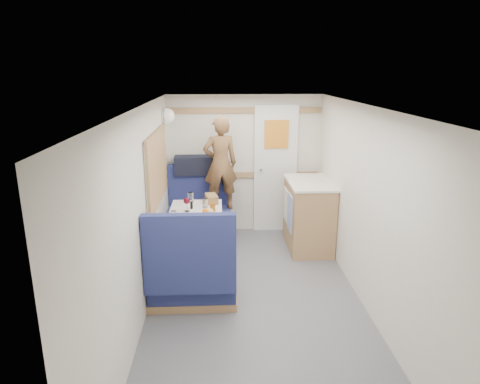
{
  "coord_description": "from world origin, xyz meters",
  "views": [
    {
      "loc": [
        -0.35,
        -3.82,
        2.33
      ],
      "look_at": [
        -0.13,
        0.9,
        0.98
      ],
      "focal_mm": 32.0,
      "sensor_mm": 36.0,
      "label": 1
    }
  ],
  "objects_px": {
    "tray": "(205,217)",
    "tumbler_right": "(205,203)",
    "bench_near": "(192,277)",
    "dome_light": "(167,116)",
    "tumbler_left": "(174,215)",
    "pepper_grinder": "(192,205)",
    "wine_glass": "(187,201)",
    "duffel_bag": "(194,165)",
    "galley_counter": "(308,214)",
    "dinette_table": "(196,223)",
    "bread_loaf": "(212,199)",
    "beer_glass": "(213,207)",
    "orange_fruit": "(206,212)",
    "tumbler_mid": "(191,197)",
    "bench_far": "(200,220)",
    "person": "(220,164)",
    "cheese_block": "(208,211)"
  },
  "relations": [
    {
      "from": "orange_fruit",
      "to": "tumbler_mid",
      "type": "bearing_deg",
      "value": 109.53
    },
    {
      "from": "duffel_bag",
      "to": "tray",
      "type": "xyz_separation_m",
      "value": [
        0.19,
        -1.36,
        -0.3
      ]
    },
    {
      "from": "tumbler_mid",
      "to": "tumbler_right",
      "type": "height_order",
      "value": "tumbler_mid"
    },
    {
      "from": "person",
      "to": "duffel_bag",
      "type": "bearing_deg",
      "value": -42.34
    },
    {
      "from": "dome_light",
      "to": "tumbler_right",
      "type": "bearing_deg",
      "value": -54.54
    },
    {
      "from": "beer_glass",
      "to": "tumbler_right",
      "type": "bearing_deg",
      "value": 117.89
    },
    {
      "from": "person",
      "to": "tray",
      "type": "height_order",
      "value": "person"
    },
    {
      "from": "dinette_table",
      "to": "bread_loaf",
      "type": "distance_m",
      "value": 0.43
    },
    {
      "from": "duffel_bag",
      "to": "orange_fruit",
      "type": "relative_size",
      "value": 6.92
    },
    {
      "from": "orange_fruit",
      "to": "tray",
      "type": "bearing_deg",
      "value": -98.63
    },
    {
      "from": "person",
      "to": "orange_fruit",
      "type": "xyz_separation_m",
      "value": [
        -0.17,
        -1.1,
        -0.32
      ]
    },
    {
      "from": "dinette_table",
      "to": "pepper_grinder",
      "type": "xyz_separation_m",
      "value": [
        -0.05,
        0.09,
        0.2
      ]
    },
    {
      "from": "bench_far",
      "to": "pepper_grinder",
      "type": "relative_size",
      "value": 12.11
    },
    {
      "from": "wine_glass",
      "to": "tumbler_left",
      "type": "distance_m",
      "value": 0.32
    },
    {
      "from": "dinette_table",
      "to": "galley_counter",
      "type": "relative_size",
      "value": 1.0
    },
    {
      "from": "bench_near",
      "to": "dome_light",
      "type": "distance_m",
      "value": 2.28
    },
    {
      "from": "dinette_table",
      "to": "orange_fruit",
      "type": "height_order",
      "value": "orange_fruit"
    },
    {
      "from": "person",
      "to": "tumbler_right",
      "type": "distance_m",
      "value": 0.84
    },
    {
      "from": "tumbler_left",
      "to": "bread_loaf",
      "type": "height_order",
      "value": "tumbler_left"
    },
    {
      "from": "duffel_bag",
      "to": "tray",
      "type": "relative_size",
      "value": 1.52
    },
    {
      "from": "galley_counter",
      "to": "cheese_block",
      "type": "bearing_deg",
      "value": -153.83
    },
    {
      "from": "tumbler_left",
      "to": "pepper_grinder",
      "type": "xyz_separation_m",
      "value": [
        0.17,
        0.38,
        -0.01
      ]
    },
    {
      "from": "dome_light",
      "to": "tray",
      "type": "bearing_deg",
      "value": -64.94
    },
    {
      "from": "tray",
      "to": "tumbler_right",
      "type": "xyz_separation_m",
      "value": [
        -0.01,
        0.39,
        0.04
      ]
    },
    {
      "from": "galley_counter",
      "to": "tumbler_right",
      "type": "distance_m",
      "value": 1.45
    },
    {
      "from": "beer_glass",
      "to": "duffel_bag",
      "type": "bearing_deg",
      "value": 103.47
    },
    {
      "from": "beer_glass",
      "to": "bread_loaf",
      "type": "distance_m",
      "value": 0.36
    },
    {
      "from": "bench_far",
      "to": "dome_light",
      "type": "relative_size",
      "value": 5.25
    },
    {
      "from": "orange_fruit",
      "to": "cheese_block",
      "type": "height_order",
      "value": "orange_fruit"
    },
    {
      "from": "dome_light",
      "to": "wine_glass",
      "type": "height_order",
      "value": "dome_light"
    },
    {
      "from": "duffel_bag",
      "to": "wine_glass",
      "type": "height_order",
      "value": "duffel_bag"
    },
    {
      "from": "bench_far",
      "to": "tumbler_mid",
      "type": "distance_m",
      "value": 0.69
    },
    {
      "from": "tray",
      "to": "cheese_block",
      "type": "bearing_deg",
      "value": 76.96
    },
    {
      "from": "dinette_table",
      "to": "tumbler_mid",
      "type": "relative_size",
      "value": 7.6
    },
    {
      "from": "dinette_table",
      "to": "person",
      "type": "distance_m",
      "value": 1.08
    },
    {
      "from": "bench_near",
      "to": "galley_counter",
      "type": "bearing_deg",
      "value": 43.94
    },
    {
      "from": "dome_light",
      "to": "person",
      "type": "relative_size",
      "value": 0.16
    },
    {
      "from": "tumbler_left",
      "to": "pepper_grinder",
      "type": "height_order",
      "value": "tumbler_left"
    },
    {
      "from": "dome_light",
      "to": "tumbler_left",
      "type": "relative_size",
      "value": 1.99
    },
    {
      "from": "dome_light",
      "to": "bench_near",
      "type": "bearing_deg",
      "value": -77.18
    },
    {
      "from": "bread_loaf",
      "to": "tumbler_left",
      "type": "bearing_deg",
      "value": -123.31
    },
    {
      "from": "cheese_block",
      "to": "bread_loaf",
      "type": "bearing_deg",
      "value": 85.93
    },
    {
      "from": "tumbler_right",
      "to": "bread_loaf",
      "type": "distance_m",
      "value": 0.2
    },
    {
      "from": "galley_counter",
      "to": "tumbler_left",
      "type": "xyz_separation_m",
      "value": [
        -1.69,
        -0.84,
        0.3
      ]
    },
    {
      "from": "dinette_table",
      "to": "bread_loaf",
      "type": "bearing_deg",
      "value": 60.97
    },
    {
      "from": "duffel_bag",
      "to": "dome_light",
      "type": "bearing_deg",
      "value": -141.0
    },
    {
      "from": "tray",
      "to": "tumbler_mid",
      "type": "relative_size",
      "value": 2.93
    },
    {
      "from": "orange_fruit",
      "to": "dinette_table",
      "type": "bearing_deg",
      "value": 121.35
    },
    {
      "from": "orange_fruit",
      "to": "bread_loaf",
      "type": "relative_size",
      "value": 0.33
    },
    {
      "from": "dinette_table",
      "to": "bread_loaf",
      "type": "height_order",
      "value": "bread_loaf"
    }
  ]
}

